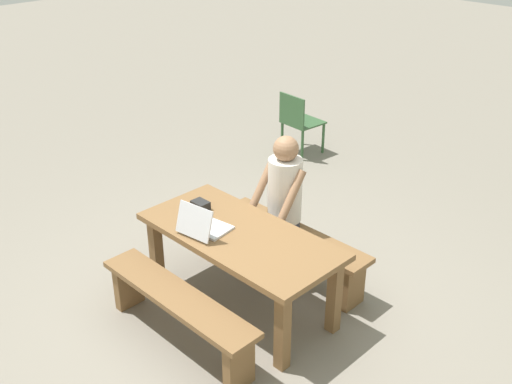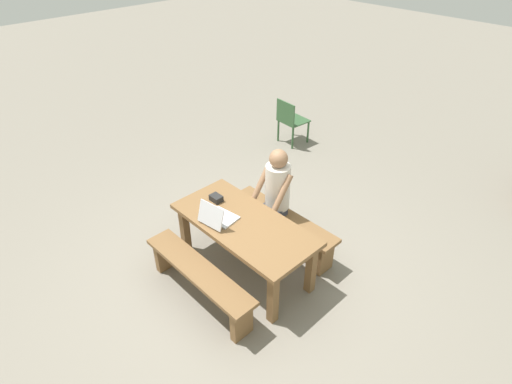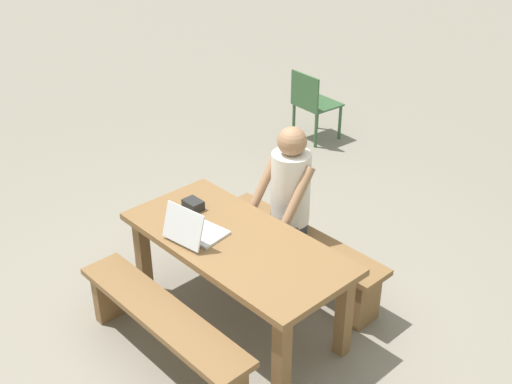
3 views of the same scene
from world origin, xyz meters
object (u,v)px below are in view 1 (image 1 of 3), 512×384
Objects in this scene: picnic_table_front at (240,245)px; plastic_chair at (299,122)px; small_pouch at (201,205)px; person_seated at (282,196)px; laptop at (203,225)px.

plastic_chair is (-1.79, 2.76, -0.15)m from picnic_table_front.
picnic_table_front is 2.07× the size of plastic_chair.
person_seated reaches higher than small_pouch.
laptop is 2.61× the size of small_pouch.
small_pouch is at bearing 175.69° from picnic_table_front.
plastic_chair is at bearing -69.91° from laptop.
person_seated reaches higher than laptop.
person_seated is at bearing -104.82° from laptop.
plastic_chair reaches higher than picnic_table_front.
small_pouch is 0.18× the size of plastic_chair.
small_pouch reaches higher than picnic_table_front.
plastic_chair is (-1.27, 2.72, -0.30)m from small_pouch.
plastic_chair is at bearing 114.95° from small_pouch.
picnic_table_front is 4.43× the size of laptop.
person_seated is at bearing 54.91° from small_pouch.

